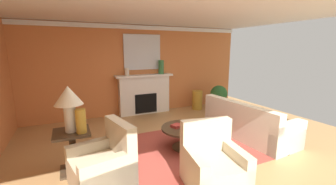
{
  "coord_description": "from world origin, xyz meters",
  "views": [
    {
      "loc": [
        -2.02,
        -3.54,
        2.01
      ],
      "look_at": [
        0.12,
        1.05,
        1.0
      ],
      "focal_mm": 23.28,
      "sensor_mm": 36.0,
      "label": 1
    }
  ],
  "objects": [
    {
      "name": "ground_plane",
      "position": [
        0.0,
        0.0,
        0.0
      ],
      "size": [
        8.58,
        8.58,
        0.0
      ],
      "primitive_type": "plane",
      "color": "tan"
    },
    {
      "name": "wall_fireplace",
      "position": [
        0.0,
        3.06,
        1.37
      ],
      "size": [
        7.2,
        0.12,
        2.73
      ],
      "primitive_type": "cube",
      "color": "#CC723D",
      "rests_on": "ground_plane"
    },
    {
      "name": "ceiling_panel",
      "position": [
        0.0,
        0.3,
        2.76
      ],
      "size": [
        7.2,
        6.59,
        0.06
      ],
      "primitive_type": "cube",
      "color": "white"
    },
    {
      "name": "crown_moulding",
      "position": [
        0.0,
        2.98,
        2.65
      ],
      "size": [
        7.2,
        0.08,
        0.12
      ],
      "primitive_type": "cube",
      "color": "white"
    },
    {
      "name": "area_rug",
      "position": [
        0.09,
        0.11,
        0.01
      ],
      "size": [
        3.35,
        2.26,
        0.01
      ],
      "primitive_type": "cube",
      "color": "#993D33",
      "rests_on": "ground_plane"
    },
    {
      "name": "fireplace",
      "position": [
        0.14,
        2.85,
        0.58
      ],
      "size": [
        1.8,
        0.35,
        1.24
      ],
      "color": "white",
      "rests_on": "ground_plane"
    },
    {
      "name": "mantel_mirror",
      "position": [
        0.14,
        2.97,
        1.92
      ],
      "size": [
        1.17,
        0.04,
        1.07
      ],
      "primitive_type": "cube",
      "color": "silver"
    },
    {
      "name": "sofa",
      "position": [
        1.68,
        0.04,
        0.3
      ],
      "size": [
        1.03,
        2.15,
        0.85
      ],
      "color": "beige",
      "rests_on": "ground_plane"
    },
    {
      "name": "armchair_near_window",
      "position": [
        -1.64,
        -0.47,
        0.31
      ],
      "size": [
        0.95,
        0.95,
        0.95
      ],
      "color": "#C1B293",
      "rests_on": "ground_plane"
    },
    {
      "name": "armchair_facing_fireplace",
      "position": [
        -0.18,
        -1.16,
        0.31
      ],
      "size": [
        0.93,
        0.93,
        0.95
      ],
      "color": "#C1B293",
      "rests_on": "ground_plane"
    },
    {
      "name": "coffee_table",
      "position": [
        0.09,
        0.11,
        0.34
      ],
      "size": [
        1.0,
        1.0,
        0.45
      ],
      "color": "#3D2D1E",
      "rests_on": "ground_plane"
    },
    {
      "name": "side_table",
      "position": [
        -2.03,
        0.14,
        0.4
      ],
      "size": [
        0.56,
        0.56,
        0.7
      ],
      "color": "#3D2D1E",
      "rests_on": "ground_plane"
    },
    {
      "name": "table_lamp",
      "position": [
        -2.03,
        0.14,
        1.22
      ],
      "size": [
        0.44,
        0.44,
        0.75
      ],
      "color": "beige",
      "rests_on": "side_table"
    },
    {
      "name": "vase_tall_corner",
      "position": [
        1.91,
        2.55,
        0.32
      ],
      "size": [
        0.34,
        0.34,
        0.64
      ],
      "primitive_type": "cylinder",
      "color": "#B7892D",
      "rests_on": "ground_plane"
    },
    {
      "name": "vase_mantel_right",
      "position": [
        0.69,
        2.8,
        1.46
      ],
      "size": [
        0.17,
        0.17,
        0.43
      ],
      "primitive_type": "cylinder",
      "color": "#33703D",
      "rests_on": "fireplace"
    },
    {
      "name": "vase_mantel_left",
      "position": [
        -0.41,
        2.8,
        1.35
      ],
      "size": [
        0.13,
        0.13,
        0.22
      ],
      "primitive_type": "cylinder",
      "color": "beige",
      "rests_on": "fireplace"
    },
    {
      "name": "vase_on_side_table",
      "position": [
        -1.88,
        0.02,
        0.89
      ],
      "size": [
        0.16,
        0.16,
        0.38
      ],
      "primitive_type": "cylinder",
      "color": "#B7892D",
      "rests_on": "side_table"
    },
    {
      "name": "book_red_cover",
      "position": [
        -0.08,
        0.19,
        0.48
      ],
      "size": [
        0.25,
        0.23,
        0.06
      ],
      "primitive_type": "cube",
      "rotation": [
        0.0,
        0.0,
        0.35
      ],
      "color": "maroon",
      "rests_on": "coffee_table"
    },
    {
      "name": "book_art_folio",
      "position": [
        0.13,
        -0.06,
        0.53
      ],
      "size": [
        0.28,
        0.25,
        0.04
      ],
      "primitive_type": "cube",
      "rotation": [
        0.0,
        0.0,
        0.25
      ],
      "color": "tan",
      "rests_on": "coffee_table"
    },
    {
      "name": "potted_plant",
      "position": [
        2.51,
        2.17,
        0.49
      ],
      "size": [
        0.56,
        0.56,
        0.83
      ],
      "color": "#333333",
      "rests_on": "ground_plane"
    }
  ]
}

